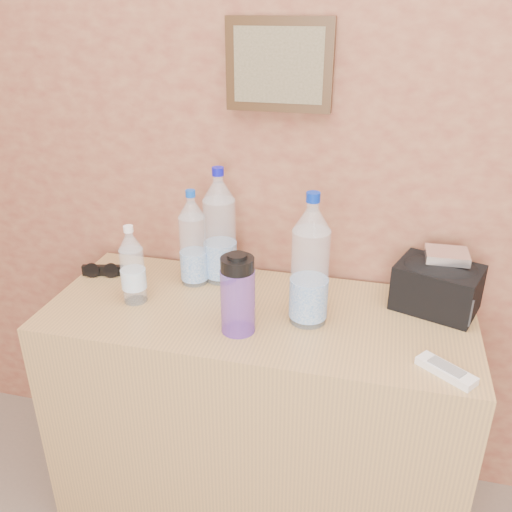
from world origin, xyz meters
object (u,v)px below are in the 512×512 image
Objects in this scene: dresser at (257,414)px; pet_large_c at (220,232)px; pet_large_d at (310,267)px; toiletry_bag at (437,285)px; sunglasses at (103,270)px; nalgene_bottle at (238,294)px; pet_small at (133,269)px; ac_remote at (446,371)px; foil_packet at (447,255)px; pet_large_b at (193,243)px.

pet_large_c reaches higher than dresser.
pet_large_d is at bearing -30.42° from pet_large_c.
sunglasses is at bearing -158.49° from toiletry_bag.
nalgene_bottle reaches higher than toiletry_bag.
pet_large_c is at bearing -3.04° from sunglasses.
pet_large_d is at bearing -22.61° from sunglasses.
pet_small is (-0.20, -0.19, -0.06)m from pet_large_c.
pet_large_c reaches higher than ac_remote.
pet_large_d is 1.67× the size of toiletry_bag.
pet_large_c is 2.78× the size of sunglasses.
pet_small is 1.81× the size of sunglasses.
dresser is at bearing -45.59° from pet_large_c.
foil_packet is (0.01, 0.01, 0.09)m from toiletry_bag.
dresser is 0.66m from ac_remote.
nalgene_bottle is 0.54m from ac_remote.
pet_small is (-0.36, -0.03, 0.48)m from dresser.
dresser is 0.58m from pet_large_b.
foil_packet reaches higher than sunglasses.
pet_large_b reaches higher than sunglasses.
pet_large_d is 0.71m from sunglasses.
toiletry_bag is at bearing 15.55° from dresser.
toiletry_bag reaches higher than ac_remote.
ac_remote is 1.25× the size of foil_packet.
foil_packet is at bearing 11.82° from pet_small.
pet_large_d is at bearing -136.70° from toiletry_bag.
pet_large_c is (0.07, 0.04, 0.03)m from pet_large_b.
pet_small reaches higher than toiletry_bag.
ac_remote is at bearing -9.45° from pet_small.
pet_large_b is 0.74m from foil_packet.
ac_remote is at bearing -27.06° from pet_large_c.
foil_packet reaches higher than dresser.
pet_large_c is (-0.16, 0.16, 0.54)m from dresser.
foil_packet is (0.66, -0.01, 0.00)m from pet_large_c.
nalgene_bottle reaches higher than foil_packet.
ac_remote is at bearing -19.25° from dresser.
pet_small is 0.23m from sunglasses.
ac_remote is at bearing -90.17° from foil_packet.
pet_large_d is 0.39m from toiletry_bag.
pet_large_d is at bearing 28.49° from nalgene_bottle.
pet_large_c is at bearing 134.41° from dresser.
foil_packet is (0.00, 0.33, 0.15)m from ac_remote.
sunglasses is 1.05m from foil_packet.
toiletry_bag is at bearing 129.23° from ac_remote.
pet_large_b is 1.27× the size of pet_small.
nalgene_bottle is 1.01× the size of toiletry_bag.
pet_large_b is at bearing -151.76° from pet_large_c.
pet_large_c is 2.53× the size of ac_remote.
ac_remote is (0.50, -0.18, 0.39)m from dresser.
pet_large_d is 0.39m from foil_packet.
pet_small reaches higher than foil_packet.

